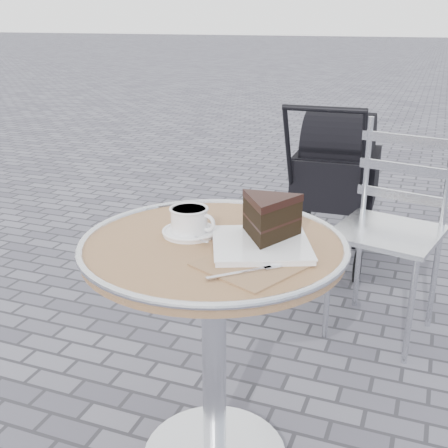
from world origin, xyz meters
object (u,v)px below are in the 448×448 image
(cappuccino_set, at_px, (190,223))
(bistro_chair, at_px, (397,205))
(cake_plate_set, at_px, (267,224))
(baby_stroller, at_px, (334,185))
(cafe_table, at_px, (214,297))

(cappuccino_set, distance_m, bistro_chair, 1.15)
(cappuccino_set, height_order, cake_plate_set, cake_plate_set)
(baby_stroller, bearing_deg, cake_plate_set, -88.57)
(cake_plate_set, bearing_deg, baby_stroller, 70.71)
(cafe_table, height_order, bistro_chair, bistro_chair)
(cake_plate_set, bearing_deg, cappuccino_set, 156.39)
(cake_plate_set, xyz_separation_m, bistro_chair, (0.27, 1.02, -0.24))
(baby_stroller, bearing_deg, bistro_chair, -63.55)
(cake_plate_set, distance_m, baby_stroller, 1.76)
(cafe_table, bearing_deg, cake_plate_set, 12.44)
(cafe_table, xyz_separation_m, cappuccino_set, (-0.08, 0.03, 0.20))
(baby_stroller, bearing_deg, cafe_table, -93.14)
(cafe_table, height_order, cake_plate_set, cake_plate_set)
(bistro_chair, height_order, baby_stroller, baby_stroller)
(cafe_table, bearing_deg, bistro_chair, 68.96)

